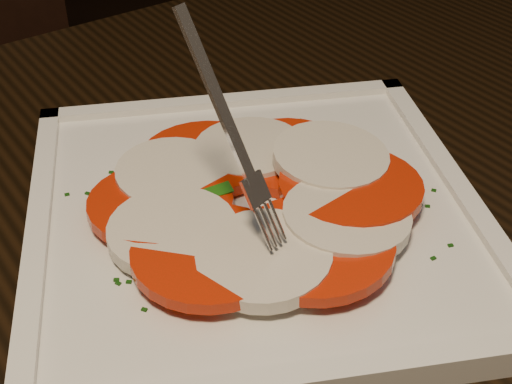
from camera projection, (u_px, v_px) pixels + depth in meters
The scene contains 4 objects.
table at pixel (232, 340), 0.55m from camera, with size 1.23×0.85×0.75m.
plate at pixel (256, 217), 0.50m from camera, with size 0.31×0.31×0.01m, color silver.
caprese_salad at pixel (256, 197), 0.49m from camera, with size 0.24×0.24×0.03m.
fork at pixel (218, 124), 0.42m from camera, with size 0.03×0.08×0.13m, color white, non-canonical shape.
Camera 1 is at (-0.35, -0.18, 1.08)m, focal length 50.00 mm.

